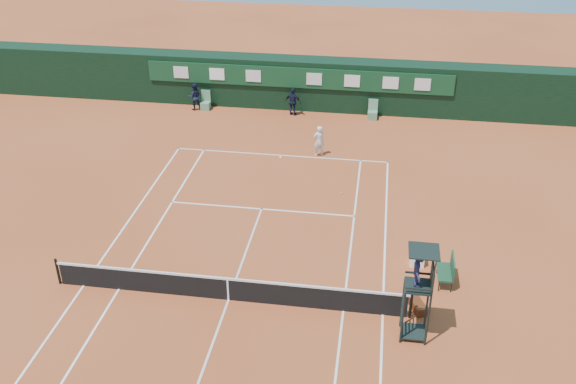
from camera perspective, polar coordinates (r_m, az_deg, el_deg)
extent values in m
plane|color=#B05029|center=(23.39, -5.30, -9.51)|extent=(90.00, 90.00, 0.00)
cube|color=silver|center=(33.26, -0.62, 3.29)|extent=(11.05, 0.08, 0.01)
cube|color=white|center=(22.89, 8.42, -10.73)|extent=(0.08, 23.85, 0.01)
cube|color=white|center=(25.09, -17.70, -7.93)|extent=(0.08, 23.85, 0.01)
cube|color=silver|center=(22.89, 4.94, -10.47)|extent=(0.08, 23.85, 0.01)
cube|color=white|center=(24.56, -14.78, -8.33)|extent=(0.08, 23.85, 0.01)
cube|color=white|center=(28.51, -2.37, -1.52)|extent=(8.31, 0.08, 0.01)
cube|color=silver|center=(23.38, -5.30, -9.50)|extent=(0.08, 12.88, 0.01)
cube|color=white|center=(33.13, -0.66, 3.17)|extent=(0.08, 0.30, 0.01)
cube|color=black|center=(23.11, -5.35, -8.65)|extent=(12.60, 0.04, 0.90)
cube|color=white|center=(22.81, -5.41, -7.70)|extent=(12.80, 0.06, 0.08)
cube|color=white|center=(23.10, -5.36, -8.63)|extent=(0.06, 0.05, 0.92)
cylinder|color=black|center=(22.59, 10.87, -9.82)|extent=(0.10, 0.10, 1.10)
cylinder|color=black|center=(25.17, -19.78, -6.66)|extent=(0.10, 0.10, 1.10)
cube|color=black|center=(38.94, 0.99, 9.67)|extent=(40.00, 1.50, 3.00)
cube|color=#103C20|center=(37.98, 0.83, 10.11)|extent=(18.00, 0.10, 1.20)
cube|color=silver|center=(39.42, -9.49, 10.45)|extent=(0.90, 0.04, 0.70)
cube|color=white|center=(38.82, -6.34, 10.37)|extent=(0.90, 0.04, 0.70)
cube|color=silver|center=(38.34, -3.10, 10.26)|extent=(0.90, 0.04, 0.70)
cube|color=silver|center=(37.81, 2.34, 10.00)|extent=(0.90, 0.04, 0.70)
cube|color=silver|center=(37.65, 5.72, 9.79)|extent=(0.90, 0.04, 0.70)
cube|color=silver|center=(37.62, 9.10, 9.55)|extent=(0.90, 0.04, 0.70)
cube|color=silver|center=(37.69, 11.87, 9.33)|extent=(0.90, 0.04, 0.70)
cube|color=#598965|center=(39.27, -7.34, 7.62)|extent=(0.55, 0.50, 0.46)
cube|color=slate|center=(39.26, -7.31, 8.51)|extent=(0.55, 0.06, 0.70)
cube|color=#568361|center=(37.89, 7.51, 6.78)|extent=(0.55, 0.50, 0.46)
cube|color=#619570|center=(37.88, 7.58, 7.70)|extent=(0.55, 0.06, 0.70)
cylinder|color=black|center=(21.29, 10.15, -11.02)|extent=(0.07, 0.07, 2.00)
cylinder|color=black|center=(21.90, 10.14, -9.67)|extent=(0.07, 0.07, 2.00)
cylinder|color=black|center=(21.35, 12.33, -11.15)|extent=(0.07, 0.07, 2.00)
cylinder|color=black|center=(21.96, 12.25, -9.80)|extent=(0.07, 0.07, 2.00)
cube|color=black|center=(20.98, 11.49, -8.22)|extent=(0.85, 0.85, 0.08)
cube|color=black|center=(20.77, 12.71, -7.39)|extent=(0.06, 0.85, 0.80)
cube|color=black|center=(20.52, 11.58, -8.46)|extent=(0.85, 0.05, 0.06)
cube|color=black|center=(21.19, 11.52, -7.08)|extent=(0.85, 0.05, 0.06)
cylinder|color=black|center=(20.19, 12.90, -7.03)|extent=(0.04, 0.04, 1.00)
cylinder|color=black|center=(20.84, 12.80, -5.74)|extent=(0.04, 0.04, 1.00)
cube|color=black|center=(20.20, 12.01, -5.16)|extent=(0.95, 0.95, 0.04)
cube|color=black|center=(22.17, 11.00, -12.10)|extent=(0.80, 0.80, 0.05)
cube|color=black|center=(21.98, 10.01, -11.54)|extent=(0.04, 0.80, 0.04)
cube|color=black|center=(21.72, 10.10, -10.74)|extent=(0.04, 0.80, 0.04)
cube|color=black|center=(21.47, 10.19, -9.93)|extent=(0.04, 0.80, 0.04)
cube|color=black|center=(21.22, 10.29, -9.09)|extent=(0.04, 0.80, 0.04)
imported|color=#1C1B37|center=(20.58, 11.54, -6.71)|extent=(0.47, 0.82, 1.28)
cube|color=#173B24|center=(24.51, 13.77, -6.96)|extent=(0.55, 1.20, 0.08)
cube|color=#1A4129|center=(24.34, 14.45, -6.33)|extent=(0.06, 1.20, 0.60)
cylinder|color=black|center=(24.19, 13.25, -8.16)|extent=(0.04, 0.04, 0.41)
cylinder|color=black|center=(24.25, 14.30, -8.22)|extent=(0.04, 0.04, 0.41)
cylinder|color=black|center=(25.08, 13.12, -6.65)|extent=(0.04, 0.04, 0.41)
cylinder|color=black|center=(25.13, 14.12, -6.71)|extent=(0.04, 0.04, 0.41)
cube|color=black|center=(23.21, 11.46, -9.91)|extent=(0.66, 0.93, 0.32)
cube|color=white|center=(25.35, 11.39, -5.73)|extent=(0.55, 0.55, 0.60)
cube|color=#64986D|center=(25.17, 11.47, -5.13)|extent=(0.57, 0.57, 0.05)
sphere|color=#B7CE2F|center=(29.77, 4.78, -0.10)|extent=(0.07, 0.07, 0.07)
imported|color=silver|center=(32.94, 2.76, 4.56)|extent=(0.71, 0.62, 1.64)
imported|color=black|center=(39.12, -8.29, 8.39)|extent=(0.95, 0.84, 1.64)
imported|color=black|center=(37.89, 0.46, 8.01)|extent=(1.04, 0.64, 1.66)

